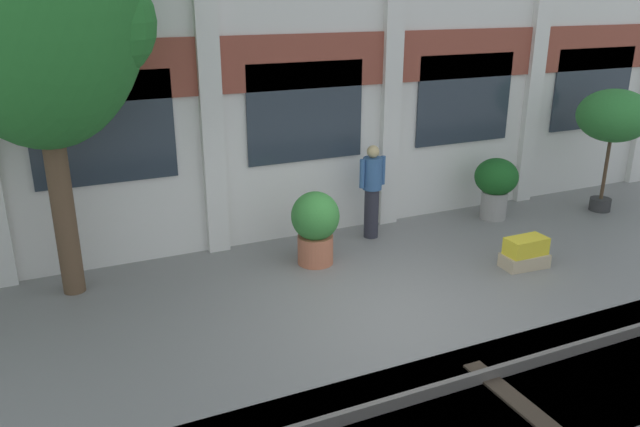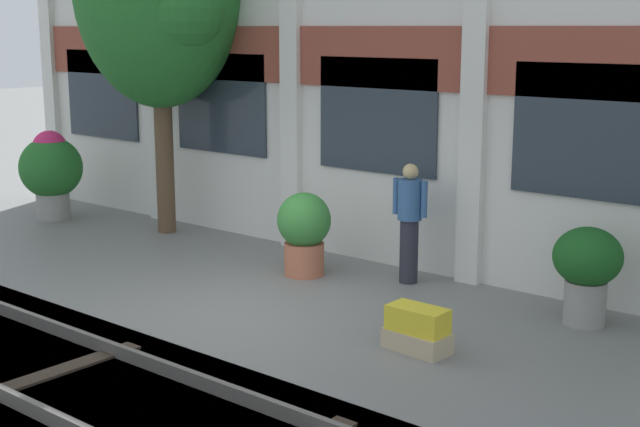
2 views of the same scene
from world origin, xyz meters
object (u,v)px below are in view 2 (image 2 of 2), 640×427
at_px(potted_plant_square_trough, 417,330).
at_px(resident_by_doorway, 410,219).
at_px(potted_plant_stone_basin, 587,267).
at_px(potted_plant_ribbed_drum, 51,168).
at_px(potted_plant_fluted_column, 304,230).

relative_size(potted_plant_square_trough, resident_by_doorway, 0.45).
distance_m(potted_plant_square_trough, resident_by_doorway, 2.80).
bearing_deg(potted_plant_square_trough, potted_plant_stone_basin, 63.11).
bearing_deg(potted_plant_ribbed_drum, potted_plant_square_trough, -8.96).
height_order(potted_plant_stone_basin, potted_plant_ribbed_drum, potted_plant_ribbed_drum).
height_order(potted_plant_ribbed_drum, potted_plant_square_trough, potted_plant_ribbed_drum).
distance_m(potted_plant_fluted_column, potted_plant_stone_basin, 4.08).
xyz_separation_m(potted_plant_stone_basin, resident_by_doorway, (-2.66, 0.13, 0.19)).
bearing_deg(potted_plant_fluted_column, resident_by_doorway, 24.92).
distance_m(potted_plant_ribbed_drum, potted_plant_square_trough, 9.29).
bearing_deg(resident_by_doorway, potted_plant_fluted_column, -71.18).
bearing_deg(potted_plant_fluted_column, potted_plant_ribbed_drum, -179.06).
bearing_deg(potted_plant_ribbed_drum, resident_by_doorway, 5.65).
xyz_separation_m(potted_plant_stone_basin, potted_plant_square_trough, (-1.05, -2.06, -0.48)).
bearing_deg(potted_plant_square_trough, potted_plant_ribbed_drum, 171.04).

